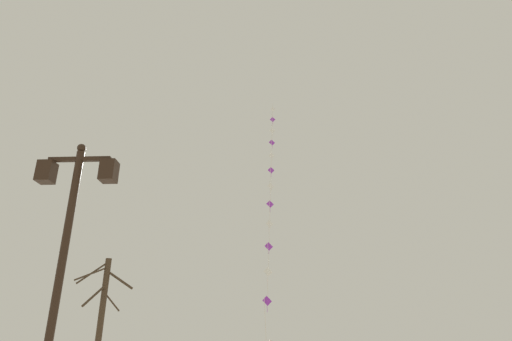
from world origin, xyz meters
The scene contains 3 objects.
twin_lantern_lamp_post centered at (-2.84, 6.35, 3.57)m, with size 1.46×0.28×5.18m.
kite_train centered at (0.63, 25.50, 11.06)m, with size 0.96×12.84×20.62m.
bare_tree centered at (-5.47, 15.01, 2.45)m, with size 1.83×1.69×4.58m.
Camera 1 is at (0.76, -0.72, 1.74)m, focal length 29.55 mm.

